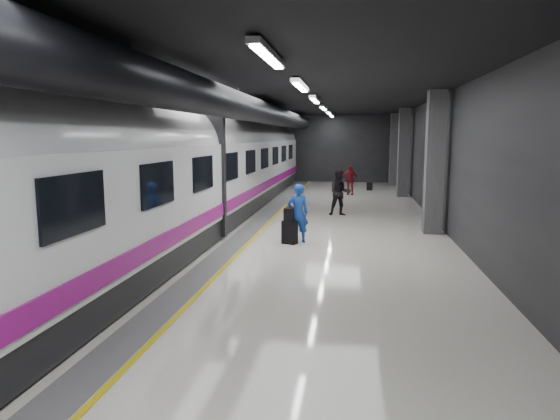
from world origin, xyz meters
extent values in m
plane|color=silver|center=(0.00, 0.00, 0.00)|extent=(40.00, 40.00, 0.00)
cube|color=black|center=(0.00, 0.00, 4.50)|extent=(10.00, 40.00, 0.02)
cube|color=#28282B|center=(0.00, 20.00, 2.25)|extent=(10.00, 0.02, 4.50)
cube|color=#28282B|center=(-5.00, 0.00, 2.25)|extent=(0.02, 40.00, 4.50)
cube|color=#28282B|center=(5.00, 0.00, 2.25)|extent=(0.02, 40.00, 4.50)
cube|color=slate|center=(-1.35, 0.00, 0.01)|extent=(0.65, 39.80, 0.01)
cube|color=yellow|center=(-0.95, 0.00, 0.01)|extent=(0.10, 39.80, 0.01)
cylinder|color=black|center=(-1.30, 0.00, 3.95)|extent=(0.80, 38.00, 0.80)
cube|color=silver|center=(0.60, -6.00, 4.40)|extent=(0.22, 2.60, 0.10)
cube|color=silver|center=(0.60, -1.00, 4.40)|extent=(0.22, 2.60, 0.10)
cube|color=silver|center=(0.60, 4.00, 4.40)|extent=(0.22, 2.60, 0.10)
cube|color=silver|center=(0.60, 9.00, 4.40)|extent=(0.22, 2.60, 0.10)
cube|color=silver|center=(0.60, 14.00, 4.40)|extent=(0.22, 2.60, 0.10)
cube|color=silver|center=(0.60, 18.00, 4.40)|extent=(0.22, 2.60, 0.10)
cube|color=#515154|center=(4.55, 2.00, 2.25)|extent=(0.55, 0.55, 4.50)
cube|color=#515154|center=(4.55, 12.00, 2.25)|extent=(0.55, 0.55, 4.50)
cube|color=#515154|center=(4.55, 18.00, 2.25)|extent=(0.55, 0.55, 4.50)
cube|color=black|center=(-3.25, 0.00, 0.35)|extent=(2.80, 38.00, 0.60)
cube|color=white|center=(-3.25, 0.00, 1.75)|extent=(2.90, 38.00, 2.20)
cylinder|color=white|center=(-3.25, 0.00, 2.70)|extent=(2.80, 38.00, 2.80)
cube|color=#940D7A|center=(-1.78, 0.00, 0.95)|extent=(0.04, 38.00, 0.35)
cube|color=black|center=(-3.25, 0.00, 2.00)|extent=(3.05, 0.25, 3.80)
cube|color=black|center=(-1.78, -8.00, 2.15)|extent=(0.05, 1.60, 0.85)
cube|color=black|center=(-1.78, -5.00, 2.15)|extent=(0.05, 1.60, 0.85)
cube|color=black|center=(-1.78, -2.00, 2.15)|extent=(0.05, 1.60, 0.85)
cube|color=black|center=(-1.78, 1.00, 2.15)|extent=(0.05, 1.60, 0.85)
cube|color=black|center=(-1.78, 4.00, 2.15)|extent=(0.05, 1.60, 0.85)
cube|color=black|center=(-1.78, 7.00, 2.15)|extent=(0.05, 1.60, 0.85)
cube|color=black|center=(-1.78, 10.00, 2.15)|extent=(0.05, 1.60, 0.85)
cube|color=black|center=(-1.78, 13.00, 2.15)|extent=(0.05, 1.60, 0.85)
cube|color=black|center=(-1.78, 16.00, 2.15)|extent=(0.05, 1.60, 0.85)
imported|color=#1742B1|center=(0.45, -0.06, 0.86)|extent=(0.72, 0.58, 1.72)
cube|color=black|center=(0.24, -0.28, 0.34)|extent=(0.48, 0.40, 0.67)
cube|color=black|center=(0.21, -0.32, 0.86)|extent=(0.29, 0.19, 0.36)
imported|color=black|center=(1.52, 5.17, 0.89)|extent=(0.95, 0.79, 1.78)
imported|color=maroon|center=(1.86, 12.41, 0.80)|extent=(0.94, 0.40, 1.60)
cube|color=black|center=(2.97, 14.74, 0.24)|extent=(0.35, 0.25, 0.47)
camera|label=1|loc=(2.01, -14.32, 3.08)|focal=32.00mm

